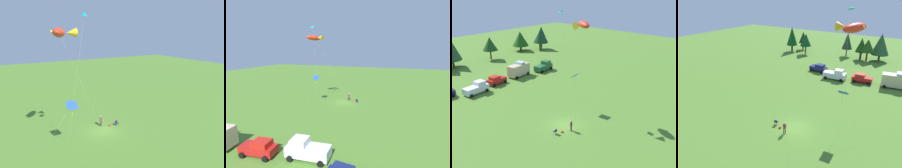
# 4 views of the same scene
# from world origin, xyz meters

# --- Properties ---
(ground_plane) EXTENTS (160.00, 160.00, 0.00)m
(ground_plane) POSITION_xyz_m (0.00, 0.00, 0.00)
(ground_plane) COLOR #4F7B2A
(person_kite_flyer) EXTENTS (0.52, 0.43, 1.74)m
(person_kite_flyer) POSITION_xyz_m (-0.54, -1.86, 1.02)
(person_kite_flyer) COLOR #463026
(person_kite_flyer) RESTS_ON ground
(folding_chair) EXTENTS (0.56, 0.56, 0.82)m
(folding_chair) POSITION_xyz_m (-2.81, -0.76, 0.49)
(folding_chair) COLOR #28154B
(folding_chair) RESTS_ON ground
(backpack_on_grass) EXTENTS (0.37, 0.30, 0.22)m
(backpack_on_grass) POSITION_xyz_m (-1.80, -1.19, 0.11)
(backpack_on_grass) COLOR red
(backpack_on_grass) RESTS_ON ground
(truck_white_pickup) EXTENTS (5.17, 2.80, 2.34)m
(truck_white_pickup) POSITION_xyz_m (-2.53, 21.46, 1.10)
(truck_white_pickup) COLOR silver
(truck_white_pickup) RESTS_ON ground
(car_red_sedan) EXTENTS (4.38, 2.60, 1.89)m
(car_red_sedan) POSITION_xyz_m (2.98, 22.85, 0.95)
(car_red_sedan) COLOR red
(car_red_sedan) RESTS_ON ground
(van_camper_beige) EXTENTS (5.66, 3.24, 3.34)m
(van_camper_beige) POSITION_xyz_m (9.68, 23.51, 1.64)
(van_camper_beige) COLOR beige
(van_camper_beige) RESTS_ON ground
(truck_green_flatbed) EXTENTS (5.20, 2.88, 2.34)m
(truck_green_flatbed) POSITION_xyz_m (16.58, 22.27, 1.10)
(truck_green_flatbed) COLOR #265E30
(truck_green_flatbed) RESTS_ON ground
(treeline_distant) EXTENTS (60.05, 10.18, 7.93)m
(treeline_distant) POSITION_xyz_m (7.64, 40.52, 4.48)
(treeline_distant) COLOR #4F3B1E
(treeline_distant) RESTS_ON ground
(kite_large_fish) EXTENTS (8.38, 5.58, 15.20)m
(kite_large_fish) POSITION_xyz_m (6.15, 1.84, 14.56)
(kite_large_fish) COLOR red
(kite_large_fish) RESTS_ON ground
(kite_delta_teal) EXTENTS (1.89, 4.56, 16.69)m
(kite_delta_teal) POSITION_xyz_m (4.75, 5.33, 16.34)
(kite_delta_teal) COLOR #0C9291
(kite_delta_teal) RESTS_ON ground
(kite_diamond_blue) EXTENTS (4.10, 2.41, 6.40)m
(kite_diamond_blue) POSITION_xyz_m (5.73, 2.82, 5.91)
(kite_diamond_blue) COLOR blue
(kite_diamond_blue) RESTS_ON ground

